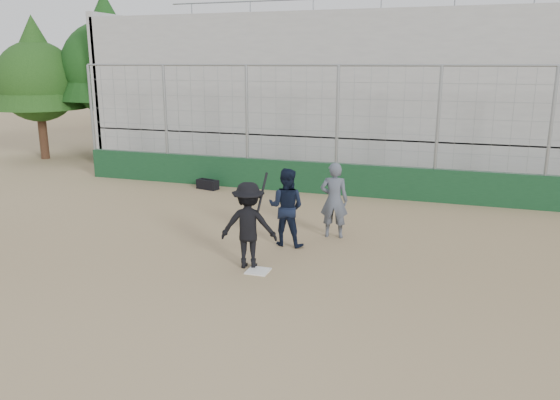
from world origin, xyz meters
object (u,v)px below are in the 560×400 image
(batter_at_plate, at_px, (249,225))
(equipment_bag, at_px, (208,184))
(catcher_crouched, at_px, (286,220))
(umpire, at_px, (334,204))

(batter_at_plate, height_order, equipment_bag, batter_at_plate)
(batter_at_plate, bearing_deg, catcher_crouched, 78.21)
(catcher_crouched, xyz_separation_m, umpire, (0.88, 0.96, 0.22))
(catcher_crouched, distance_m, umpire, 1.33)
(umpire, xyz_separation_m, equipment_bag, (-5.11, 3.68, -0.66))
(catcher_crouched, bearing_deg, umpire, 47.45)
(catcher_crouched, bearing_deg, equipment_bag, 132.25)
(batter_at_plate, xyz_separation_m, umpire, (1.20, 2.47, -0.07))
(batter_at_plate, relative_size, catcher_crouched, 1.59)
(batter_at_plate, relative_size, equipment_bag, 2.42)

